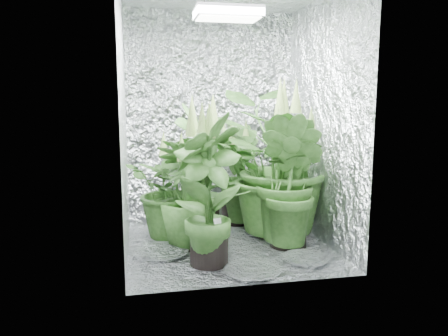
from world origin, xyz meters
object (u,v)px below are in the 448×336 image
plant_d (188,196)px  plant_f (209,190)px  plant_e (277,163)px  plant_g (289,182)px  grow_lamp (228,13)px  plant_a (174,188)px  plant_c (237,176)px  circulation_fan (285,213)px  plant_b (201,171)px

plant_d → plant_f: 0.43m
plant_e → plant_g: plant_e is taller
grow_lamp → plant_g: size_ratio=0.43×
plant_d → plant_f: (0.10, -0.40, 0.12)m
plant_a → plant_e: size_ratio=0.69×
plant_a → plant_d: size_ratio=1.00×
plant_c → plant_f: size_ratio=0.86×
plant_g → plant_c: bearing=108.7°
plant_a → plant_c: size_ratio=0.92×
plant_d → circulation_fan: size_ratio=2.37×
plant_g → circulation_fan: bearing=74.9°
plant_a → plant_f: size_ratio=0.80×
plant_e → plant_f: 0.87m
plant_a → plant_e: plant_e is taller
plant_f → plant_b: bearing=86.1°
plant_g → circulation_fan: plant_g is taller
plant_d → plant_e: (0.78, 0.14, 0.22)m
plant_d → plant_g: plant_g is taller
plant_f → plant_g: 0.74m
plant_b → plant_c: size_ratio=1.21×
plant_b → plant_e: size_ratio=0.91×
grow_lamp → plant_g: bearing=-14.4°
plant_b → plant_c: bearing=37.0°
plant_a → plant_c: 0.74m
grow_lamp → plant_f: (-0.22, -0.39, -1.28)m
grow_lamp → plant_f: grow_lamp is taller
grow_lamp → plant_b: size_ratio=0.41×
plant_b → plant_f: bearing=-93.9°
grow_lamp → plant_a: 1.46m
plant_c → plant_a: bearing=-148.6°
plant_e → plant_g: bearing=-86.4°
plant_a → plant_b: (0.24, 0.09, 0.12)m
grow_lamp → plant_a: (-0.41, 0.24, -1.38)m
plant_b → circulation_fan: 0.85m
grow_lamp → plant_d: bearing=177.0°
plant_g → plant_b: bearing=145.1°
plant_a → circulation_fan: bearing=1.3°
plant_c → plant_g: (0.25, -0.75, 0.08)m
plant_e → plant_b: bearing=164.4°
plant_e → grow_lamp: bearing=-161.6°
plant_c → plant_d: (-0.54, -0.61, -0.03)m
plant_c → plant_g: bearing=-71.3°
plant_b → plant_d: plant_b is taller
plant_e → plant_c: bearing=116.5°
plant_e → plant_g: 0.30m
plant_b → plant_d: bearing=-115.7°
grow_lamp → plant_a: bearing=149.8°
circulation_fan → plant_a: bearing=-167.6°
plant_f → plant_g: bearing=20.9°
plant_a → plant_g: bearing=-22.1°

